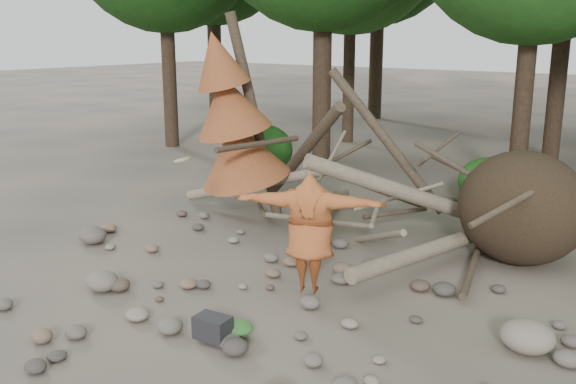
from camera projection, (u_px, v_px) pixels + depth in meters
The scene contains 12 objects.
ground at pixel (244, 308), 9.36m from camera, with size 120.00×120.00×0.00m, color #514C44.
deadfall_pile at pixel (487, 206), 11.26m from camera, with size 8.55×5.24×3.30m.
dead_conifer at pixel (234, 122), 13.28m from camera, with size 2.06×2.16×4.35m.
bush_left at pixel (261, 150), 17.98m from camera, with size 1.80×1.80×1.44m, color #194813.
bush_mid at pixel (489, 181), 14.84m from camera, with size 1.40×1.40×1.12m, color #225C1A.
frisbee_thrower at pixel (310, 233), 9.58m from camera, with size 3.67×1.48×1.87m.
backpack at pixel (213, 332), 8.28m from camera, with size 0.46×0.30×0.30m, color black.
cloth_green at pixel (237, 331), 8.45m from camera, with size 0.47×0.39×0.18m, color #2F6C2B.
cloth_orange at pixel (207, 320), 8.86m from camera, with size 0.27×0.22×0.10m, color #9E5B1B.
boulder_front_left at pixel (102, 281), 9.95m from camera, with size 0.53×0.48×0.32m, color slate.
boulder_mid_right at pixel (527, 336), 8.03m from camera, with size 0.68×0.62×0.41m, color gray.
boulder_mid_left at pixel (93, 235), 12.18m from camera, with size 0.56×0.51×0.34m, color #615A52.
Camera 1 is at (5.68, -6.58, 3.91)m, focal length 40.00 mm.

